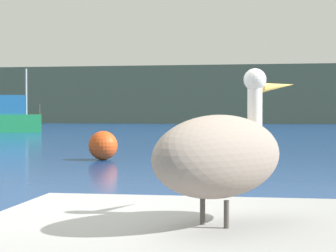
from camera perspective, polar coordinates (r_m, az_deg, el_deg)
hillside_backdrop at (r=74.17m, az=7.76°, el=2.91°), size 140.00×11.20×6.80m
pelican at (r=3.40m, az=5.10°, el=-2.73°), size 0.95×1.28×0.91m
fishing_boat_green at (r=39.56m, az=-15.18°, el=0.68°), size 4.72×3.07×4.11m
mooring_buoy at (r=16.08m, az=-6.23°, el=-1.86°), size 0.78×0.78×0.78m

